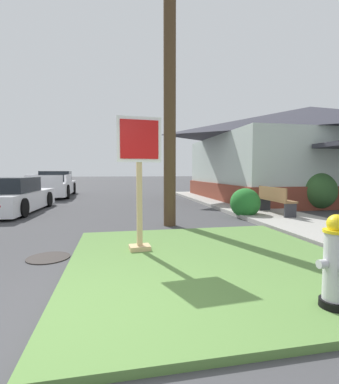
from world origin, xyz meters
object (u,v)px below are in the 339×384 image
(fire_hydrant, at_px, (335,264))
(pickup_truck_white, at_px, (54,186))
(manhole_cover, at_px, (48,258))
(stop_sign, at_px, (139,185))
(street_bench, at_px, (275,199))
(parked_sedan_white, at_px, (11,197))
(utility_pole, at_px, (170,35))

(fire_hydrant, distance_m, pickup_truck_white, 16.01)
(manhole_cover, distance_m, pickup_truck_white, 12.67)
(fire_hydrant, relative_size, manhole_cover, 1.36)
(fire_hydrant, height_order, pickup_truck_white, pickup_truck_white)
(stop_sign, bearing_deg, manhole_cover, 176.87)
(pickup_truck_white, xyz_separation_m, street_bench, (8.48, -9.35, -0.02))
(parked_sedan_white, relative_size, utility_pole, 0.47)
(stop_sign, relative_size, manhole_cover, 3.30)
(manhole_cover, xyz_separation_m, pickup_truck_white, (-2.38, 12.43, 0.61))
(fire_hydrant, distance_m, street_bench, 6.29)
(pickup_truck_white, height_order, street_bench, pickup_truck_white)
(pickup_truck_white, distance_m, utility_pole, 11.99)
(fire_hydrant, distance_m, parked_sedan_white, 10.31)
(parked_sedan_white, bearing_deg, utility_pole, -34.62)
(parked_sedan_white, distance_m, street_bench, 9.13)
(parked_sedan_white, height_order, street_bench, parked_sedan_white)
(parked_sedan_white, distance_m, pickup_truck_white, 6.49)
(fire_hydrant, xyz_separation_m, street_bench, (2.82, 5.62, 0.06))
(manhole_cover, xyz_separation_m, parked_sedan_white, (-2.56, 5.94, 0.53))
(manhole_cover, bearing_deg, pickup_truck_white, 100.83)
(utility_pole, bearing_deg, street_bench, 10.73)
(street_bench, bearing_deg, utility_pole, -169.27)
(street_bench, bearing_deg, pickup_truck_white, 132.23)
(utility_pole, bearing_deg, manhole_cover, -136.81)
(manhole_cover, relative_size, street_bench, 0.41)
(stop_sign, distance_m, utility_pole, 4.61)
(manhole_cover, distance_m, street_bench, 6.86)
(pickup_truck_white, bearing_deg, stop_sign, -72.63)
(fire_hydrant, bearing_deg, pickup_truck_white, 110.72)
(street_bench, xyz_separation_m, utility_pole, (-3.54, -0.67, 4.38))
(parked_sedan_white, bearing_deg, street_bench, -18.29)
(fire_hydrant, distance_m, utility_pole, 6.69)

